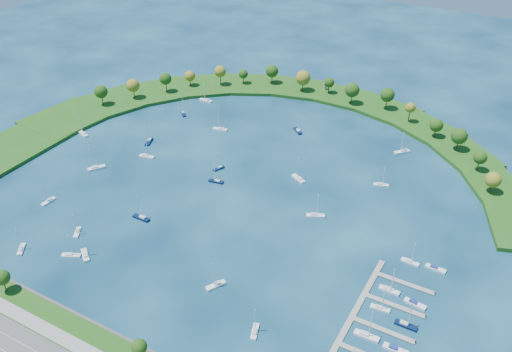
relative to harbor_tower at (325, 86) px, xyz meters
The scene contains 35 objects.
ground 121.02m from the harbor_tower, 86.14° to the right, with size 700.00×700.00×0.00m, color #06223C.
breakwater 81.53m from the harbor_tower, 117.96° to the right, with size 286.74×247.64×2.00m.
breakwater_trees 33.91m from the harbor_tower, 96.19° to the right, with size 234.68×91.96×13.69m.
harbor_tower is the anchor object (origin of this frame).
dock_system 204.33m from the harbor_tower, 62.78° to the right, with size 24.28×82.00×1.60m.
moored_boat_0 158.59m from the harbor_tower, 114.05° to the right, with size 7.02×8.79×13.09m.
moored_boat_1 107.25m from the harbor_tower, 73.64° to the right, with size 8.78×6.16×12.70m.
moored_boat_2 58.48m from the harbor_tower, 82.00° to the right, with size 7.61×7.09×11.96m.
moored_boat_3 202.18m from the harbor_tower, 97.50° to the right, with size 7.90×5.37×11.38m.
moored_boat_4 85.07m from the harbor_tower, 37.43° to the right, with size 7.77×7.87×12.71m.
moored_boat_5 111.08m from the harbor_tower, 52.33° to the right, with size 7.76×4.49×11.02m.
moored_boat_6 167.36m from the harbor_tower, 95.98° to the right, with size 8.40×2.40×12.33m.
moored_boat_7 191.37m from the harbor_tower, 100.55° to the right, with size 5.60×7.13×10.58m.
moored_boat_8 198.60m from the harbor_tower, 96.17° to the right, with size 8.01×6.76×12.13m.
moored_boat_9 136.04m from the harbor_tower, 68.43° to the right, with size 8.43×5.83×12.17m.
moored_boat_10 132.64m from the harbor_tower, 111.91° to the right, with size 8.49×4.02×12.04m.
moored_boat_11 125.03m from the harbor_tower, 91.95° to the right, with size 7.80×3.38×11.09m.
moored_boat_12 188.86m from the harbor_tower, 79.37° to the right, with size 5.77×8.16×11.83m.
moored_boat_13 213.12m from the harbor_tower, 102.80° to the right, with size 6.02×7.15×10.82m.
moored_boat_14 95.32m from the harbor_tower, 130.63° to the right, with size 6.57×6.33×10.48m.
moored_boat_15 114.58m from the harbor_tower, 94.86° to the right, with size 4.07×6.79×9.65m.
moored_boat_16 124.37m from the harbor_tower, 118.07° to the right, with size 5.13×8.74×12.41m.
moored_boat_17 84.45m from the harbor_tower, 112.05° to the right, with size 8.72×4.02×12.38m.
moored_boat_18 206.62m from the harbor_tower, 73.40° to the right, with size 4.34×7.54×10.69m.
moored_boat_19 188.85m from the harbor_tower, 109.69° to the right, with size 2.33×7.47×10.89m.
moored_boat_20 155.02m from the harbor_tower, 128.65° to the right, with size 8.61×4.76×12.20m.
moored_boat_21 78.56m from the harbor_tower, 140.44° to the right, with size 8.62×2.45×12.66m.
docked_boat_4 203.56m from the harbor_tower, 62.61° to the right, with size 8.95×2.79×13.03m.
docked_boat_5 209.22m from the harbor_tower, 60.15° to the right, with size 8.49×2.39×1.73m.
docked_boat_6 190.70m from the harbor_tower, 60.58° to the right, with size 7.37×2.72×10.60m.
docked_boat_7 198.76m from the harbor_tower, 58.39° to the right, with size 8.02×2.26×11.78m.
docked_boat_8 181.54m from the harbor_tower, 58.94° to the right, with size 8.11×2.46×11.84m.
docked_boat_9 188.92m from the harbor_tower, 56.55° to the right, with size 8.50×3.37×1.69m.
docked_boat_10 166.52m from the harbor_tower, 54.76° to the right, with size 7.58×2.59×10.95m.
docked_boat_11 171.51m from the harbor_tower, 51.81° to the right, with size 8.14×2.69×1.64m.
Camera 1 is at (115.08, -190.46, 150.34)m, focal length 38.37 mm.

